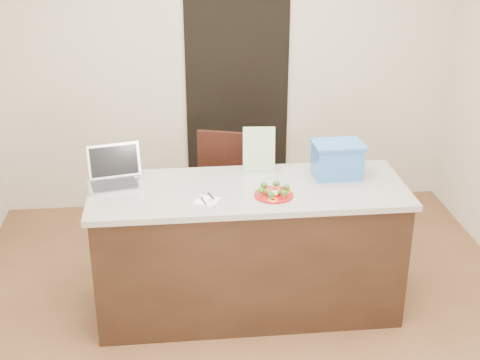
{
  "coord_description": "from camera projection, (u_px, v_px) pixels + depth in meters",
  "views": [
    {
      "loc": [
        -0.47,
        -3.67,
        2.71
      ],
      "look_at": [
        -0.06,
        0.2,
        1.0
      ],
      "focal_mm": 50.0,
      "sensor_mm": 36.0,
      "label": 1
    }
  ],
  "objects": [
    {
      "name": "chair",
      "position": [
        225.0,
        186.0,
        5.28
      ],
      "size": [
        0.52,
        0.53,
        0.96
      ],
      "rotation": [
        0.0,
        0.0,
        -0.28
      ],
      "color": "#34160F",
      "rests_on": "ground"
    },
    {
      "name": "fork",
      "position": [
        203.0,
        200.0,
        4.15
      ],
      "size": [
        0.04,
        0.14,
        0.0
      ],
      "rotation": [
        0.0,
        0.0,
        0.22
      ],
      "color": "silver",
      "rests_on": "napkin"
    },
    {
      "name": "broccoli",
      "position": [
        274.0,
        189.0,
        4.2
      ],
      "size": [
        0.21,
        0.2,
        0.04
      ],
      "color": "#1D4713",
      "rests_on": "plate"
    },
    {
      "name": "island",
      "position": [
        248.0,
        249.0,
        4.52
      ],
      "size": [
        2.06,
        0.76,
        0.92
      ],
      "color": "black",
      "rests_on": "ground"
    },
    {
      "name": "ground",
      "position": [
        252.0,
        328.0,
        4.47
      ],
      "size": [
        4.0,
        4.0,
        0.0
      ],
      "primitive_type": "plane",
      "color": "brown",
      "rests_on": "ground"
    },
    {
      "name": "room_shell",
      "position": [
        254.0,
        94.0,
        3.82
      ],
      "size": [
        4.0,
        4.0,
        4.0
      ],
      "color": "white",
      "rests_on": "ground"
    },
    {
      "name": "knife",
      "position": [
        212.0,
        201.0,
        4.13
      ],
      "size": [
        0.04,
        0.19,
        0.01
      ],
      "rotation": [
        0.0,
        0.0,
        0.27
      ],
      "color": "silver",
      "rests_on": "napkin"
    },
    {
      "name": "doorway",
      "position": [
        237.0,
        98.0,
        5.88
      ],
      "size": [
        0.9,
        0.02,
        2.0
      ],
      "primitive_type": "cube",
      "color": "black",
      "rests_on": "ground"
    },
    {
      "name": "yogurt_bottle",
      "position": [
        275.0,
        194.0,
        4.16
      ],
      "size": [
        0.04,
        0.04,
        0.08
      ],
      "rotation": [
        0.0,
        0.0,
        -0.28
      ],
      "color": "white",
      "rests_on": "island"
    },
    {
      "name": "laptop",
      "position": [
        114.0,
        173.0,
        4.38
      ],
      "size": [
        0.39,
        0.34,
        0.24
      ],
      "rotation": [
        0.0,
        0.0,
        0.21
      ],
      "color": "#ABABAF",
      "rests_on": "island"
    },
    {
      "name": "napkin",
      "position": [
        207.0,
        201.0,
        4.15
      ],
      "size": [
        0.18,
        0.18,
        0.01
      ],
      "primitive_type": "cube",
      "rotation": [
        0.0,
        0.0,
        -0.43
      ],
      "color": "white",
      "rests_on": "island"
    },
    {
      "name": "pepper_rings",
      "position": [
        274.0,
        193.0,
        4.21
      ],
      "size": [
        0.22,
        0.22,
        0.01
      ],
      "color": "yellow",
      "rests_on": "plate"
    },
    {
      "name": "meatballs",
      "position": [
        274.0,
        191.0,
        4.21
      ],
      "size": [
        0.1,
        0.1,
        0.04
      ],
      "color": "brown",
      "rests_on": "plate"
    },
    {
      "name": "blue_box",
      "position": [
        337.0,
        159.0,
        4.46
      ],
      "size": [
        0.34,
        0.25,
        0.24
      ],
      "rotation": [
        0.0,
        0.0,
        0.03
      ],
      "color": "#3167B4",
      "rests_on": "island"
    },
    {
      "name": "leaflet",
      "position": [
        259.0,
        149.0,
        4.53
      ],
      "size": [
        0.22,
        0.07,
        0.31
      ],
      "primitive_type": "cube",
      "rotation": [
        -0.14,
        0.0,
        -0.08
      ],
      "color": "white",
      "rests_on": "island"
    },
    {
      "name": "plate",
      "position": [
        274.0,
        195.0,
        4.21
      ],
      "size": [
        0.25,
        0.25,
        0.02
      ],
      "rotation": [
        0.0,
        0.0,
        -0.33
      ],
      "color": "#9C0E11",
      "rests_on": "island"
    }
  ]
}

